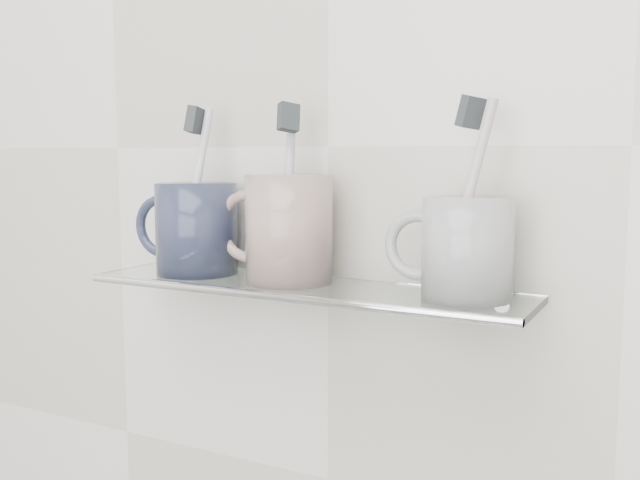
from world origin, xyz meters
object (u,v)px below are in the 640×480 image
Objects in this scene: mug_left at (197,228)px; mug_right at (467,249)px; mug_center at (289,229)px; shelf_glass at (302,288)px.

mug_left is 1.08× the size of mug_right.
mug_center is 1.20× the size of mug_right.
mug_left reaches higher than mug_right.
mug_right is at bearing -14.69° from mug_center.
mug_center is (-0.02, 0.00, 0.06)m from shelf_glass.
mug_left reaches higher than shelf_glass.
mug_left is 0.33m from mug_right.
shelf_glass is 4.19× the size of mug_center.
mug_center is (0.13, 0.00, 0.01)m from mug_left.
shelf_glass is at bearing -157.92° from mug_right.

